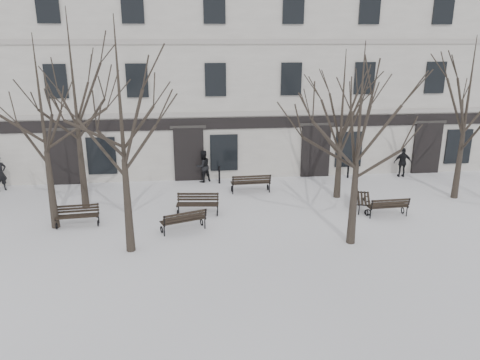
{
  "coord_description": "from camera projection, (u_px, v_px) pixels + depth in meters",
  "views": [
    {
      "loc": [
        -3.42,
        -16.73,
        7.6
      ],
      "look_at": [
        -1.26,
        3.0,
        1.45
      ],
      "focal_mm": 35.0,
      "sensor_mm": 36.0,
      "label": 1
    }
  ],
  "objects": [
    {
      "name": "tree_1",
      "position": [
        121.0,
        111.0,
        15.73
      ],
      "size": [
        5.79,
        5.79,
        8.27
      ],
      "color": "black",
      "rests_on": "ground"
    },
    {
      "name": "tree_2",
      "position": [
        359.0,
        123.0,
        16.54
      ],
      "size": [
        5.2,
        5.2,
        7.44
      ],
      "color": "black",
      "rests_on": "ground"
    },
    {
      "name": "bench_3",
      "position": [
        198.0,
        203.0,
        20.65
      ],
      "size": [
        1.9,
        0.86,
        0.93
      ],
      "rotation": [
        0.0,
        0.0,
        -0.1
      ],
      "color": "black",
      "rests_on": "ground"
    },
    {
      "name": "tree_4",
      "position": [
        74.0,
        88.0,
        19.89
      ],
      "size": [
        6.13,
        6.13,
        8.75
      ],
      "color": "black",
      "rests_on": "ground"
    },
    {
      "name": "tree_5",
      "position": [
        342.0,
        108.0,
        21.67
      ],
      "size": [
        4.92,
        4.92,
        7.03
      ],
      "color": "black",
      "rests_on": "ground"
    },
    {
      "name": "bench_5",
      "position": [
        362.0,
        197.0,
        21.34
      ],
      "size": [
        1.24,
        1.99,
        0.95
      ],
      "rotation": [
        0.0,
        0.0,
        1.24
      ],
      "color": "black",
      "rests_on": "ground"
    },
    {
      "name": "bench_0",
      "position": [
        77.0,
        215.0,
        19.39
      ],
      "size": [
        1.77,
        0.77,
        0.87
      ],
      "rotation": [
        0.0,
        0.0,
        0.08
      ],
      "color": "black",
      "rests_on": "ground"
    },
    {
      "name": "bench_1",
      "position": [
        184.0,
        220.0,
        18.8
      ],
      "size": [
        1.92,
        1.24,
        0.92
      ],
      "rotation": [
        0.0,
        0.0,
        3.49
      ],
      "color": "black",
      "rests_on": "ground"
    },
    {
      "name": "pedestrian_b",
      "position": [
        203.0,
        182.0,
        25.38
      ],
      "size": [
        1.06,
        0.99,
        1.73
      ],
      "primitive_type": "imported",
      "rotation": [
        0.0,
        0.0,
        3.66
      ],
      "color": "black",
      "rests_on": "ground"
    },
    {
      "name": "bench_4",
      "position": [
        251.0,
        182.0,
        23.46
      ],
      "size": [
        2.0,
        0.8,
        0.99
      ],
      "rotation": [
        0.0,
        0.0,
        3.18
      ],
      "color": "black",
      "rests_on": "ground"
    },
    {
      "name": "bollard_a",
      "position": [
        219.0,
        174.0,
        24.94
      ],
      "size": [
        0.12,
        0.12,
        0.96
      ],
      "color": "black",
      "rests_on": "ground"
    },
    {
      "name": "pedestrian_c",
      "position": [
        401.0,
        177.0,
        26.27
      ],
      "size": [
        1.02,
        0.55,
        1.66
      ],
      "primitive_type": "imported",
      "rotation": [
        0.0,
        0.0,
        2.99
      ],
      "color": "black",
      "rests_on": "ground"
    },
    {
      "name": "building",
      "position": [
        243.0,
        70.0,
        29.16
      ],
      "size": [
        40.4,
        10.2,
        11.4
      ],
      "color": "beige",
      "rests_on": "ground"
    },
    {
      "name": "tree_6",
      "position": [
        468.0,
        100.0,
        21.48
      ],
      "size": [
        5.34,
        5.34,
        7.63
      ],
      "color": "black",
      "rests_on": "ground"
    },
    {
      "name": "pedestrian_a",
      "position": [
        3.0,
        190.0,
        23.95
      ],
      "size": [
        0.79,
        0.76,
        1.81
      ],
      "primitive_type": "imported",
      "rotation": [
        0.0,
        0.0,
        0.71
      ],
      "color": "black",
      "rests_on": "ground"
    },
    {
      "name": "tree_0",
      "position": [
        41.0,
        111.0,
        17.94
      ],
      "size": [
        5.39,
        5.39,
        7.7
      ],
      "color": "black",
      "rests_on": "ground"
    },
    {
      "name": "bollard_b",
      "position": [
        348.0,
        169.0,
        25.9
      ],
      "size": [
        0.13,
        0.13,
        1.0
      ],
      "color": "black",
      "rests_on": "ground"
    },
    {
      "name": "bench_2",
      "position": [
        388.0,
        206.0,
        20.36
      ],
      "size": [
        1.81,
        0.73,
        0.9
      ],
      "rotation": [
        0.0,
        0.0,
        3.19
      ],
      "color": "black",
      "rests_on": "ground"
    },
    {
      "name": "ground",
      "position": [
        280.0,
        236.0,
        18.49
      ],
      "size": [
        100.0,
        100.0,
        0.0
      ],
      "primitive_type": "plane",
      "color": "white",
      "rests_on": "ground"
    }
  ]
}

